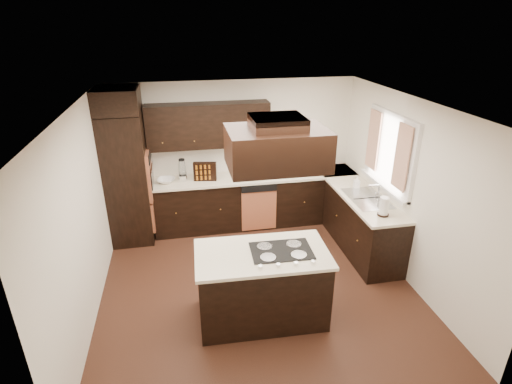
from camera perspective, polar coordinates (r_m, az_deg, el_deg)
floor at (r=5.74m, az=0.18°, el=-13.17°), size 4.20×4.20×0.02m
ceiling at (r=4.68m, az=0.22°, el=12.33°), size 4.20×4.20×0.02m
wall_back at (r=7.01m, az=-3.19°, el=5.58°), size 4.20×0.02×2.50m
wall_front at (r=3.36m, az=7.58°, el=-17.15°), size 4.20×0.02×2.50m
wall_left at (r=5.14m, az=-23.58°, el=-3.55°), size 0.02×4.20×2.50m
wall_right at (r=5.83m, az=20.97°, el=0.10°), size 0.02×4.20×2.50m
oven_column at (r=6.70m, az=-17.86°, el=1.80°), size 0.65×0.75×2.12m
wall_oven_face at (r=6.64m, az=-14.93°, el=2.52°), size 0.05×0.62×0.78m
base_cabinets_back at (r=7.03m, az=-2.40°, el=-1.46°), size 2.93×0.60×0.88m
base_cabinets_right at (r=6.74m, az=13.86°, el=-3.39°), size 0.60×2.40×0.88m
countertop_back at (r=6.84m, az=-2.45°, el=1.98°), size 2.93×0.63×0.04m
countertop_right at (r=6.54m, az=14.13°, el=0.19°), size 0.63×2.40×0.04m
upper_cabinets at (r=6.64m, az=-6.80°, el=9.44°), size 2.00×0.34×0.72m
dishwasher_front at (r=6.84m, az=0.42°, el=-2.63°), size 0.60×0.05×0.72m
window_frame at (r=6.12m, az=18.60°, el=5.54°), size 0.06×1.32×1.12m
window_pane at (r=6.13m, az=18.83°, el=5.55°), size 0.00×1.20×1.00m
curtain_left at (r=5.73m, az=20.11°, el=4.66°), size 0.02×0.34×0.90m
curtain_right at (r=6.43m, az=16.42°, el=7.13°), size 0.02×0.34×0.90m
sink_rim at (r=6.25m, az=15.58°, el=-0.87°), size 0.52×0.84×0.01m
island at (r=4.97m, az=0.85°, el=-13.34°), size 1.54×0.88×0.88m
island_top at (r=4.71m, az=0.88°, el=-8.88°), size 1.59×0.94×0.04m
cooktop at (r=4.73m, az=3.64°, el=-8.36°), size 0.73×0.50×0.01m
range_hood at (r=4.26m, az=2.99°, el=6.30°), size 1.05×0.72×0.42m
hood_duct at (r=4.19m, az=3.07°, el=9.89°), size 0.55×0.50×0.13m
blender_base at (r=6.76m, az=-10.39°, el=1.98°), size 0.15×0.15×0.10m
blender_pitcher at (r=6.70m, az=-10.50°, el=3.41°), size 0.13×0.13×0.26m
spice_rack at (r=6.69m, az=-7.29°, el=2.94°), size 0.39×0.17×0.31m
mixing_bowl at (r=6.75m, az=-12.71°, el=1.61°), size 0.33×0.33×0.07m
soap_bottle at (r=6.56m, az=14.18°, el=1.36°), size 0.09×0.09×0.19m
paper_towel at (r=5.73m, az=17.82°, el=-2.00°), size 0.15×0.15×0.27m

